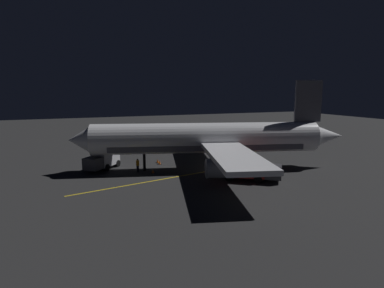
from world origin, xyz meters
name	(u,v)px	position (x,y,z in m)	size (l,w,h in m)	color
ground_plane	(206,170)	(0.00, 0.00, -0.10)	(180.00, 180.00, 0.20)	#272728
apron_guide_stripe	(183,176)	(-1.98, 4.00, 0.00)	(0.24, 27.83, 0.01)	gold
airliner	(211,139)	(-0.16, -0.58, 4.00)	(33.12, 35.86, 11.61)	white
baggage_truck	(103,160)	(5.13, 12.61, 1.21)	(5.43, 5.18, 2.35)	silver
catering_truck	(250,170)	(-6.81, -2.47, 1.25)	(5.58, 6.38, 2.38)	maroon
ground_crew_worker	(138,165)	(1.86, 8.72, 0.89)	(0.40, 0.40, 1.74)	black
traffic_cone_near_left	(159,163)	(5.00, 4.93, 0.25)	(0.50, 0.50, 0.55)	#EA590F
traffic_cone_near_right	(153,171)	(0.53, 7.10, 0.25)	(0.50, 0.50, 0.55)	#EA590F
traffic_cone_under_wing	(158,161)	(6.02, 4.90, 0.25)	(0.50, 0.50, 0.55)	#EA590F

